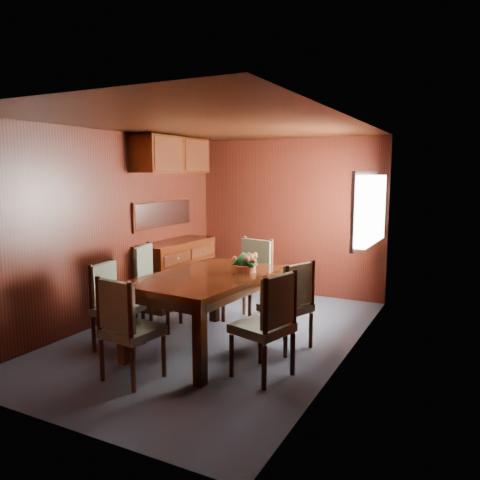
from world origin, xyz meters
The scene contains 11 objects.
ground centered at (0.00, 0.00, 0.00)m, with size 4.50×4.50×0.00m, color #3A404F.
room_shell centered at (-0.10, 0.33, 1.63)m, with size 3.06×4.52×2.41m.
sideboard centered at (-1.25, 1.00, 0.45)m, with size 0.48×1.40×0.90m, color black.
dining_table centered at (0.11, -0.37, 0.69)m, with size 1.20×1.80×0.81m.
chair_left_near centered at (-0.81, -0.83, 0.52)m, with size 0.48×0.50×0.94m.
chair_left_far centered at (-0.85, -0.10, 0.57)m, with size 0.57×0.59×1.03m.
chair_right_near centered at (1.00, -0.78, 0.56)m, with size 0.57×0.58×1.01m.
chair_right_far centered at (0.92, -0.02, 0.54)m, with size 0.58×0.59×0.97m.
chair_head centered at (-0.11, -1.43, 0.54)m, with size 0.51×0.49×0.97m.
chair_foot centered at (0.10, 0.71, 0.59)m, with size 0.60×0.58×1.06m.
flower_centerpiece centered at (0.39, -0.06, 0.94)m, with size 0.28×0.28×0.28m.
Camera 1 is at (2.63, -4.54, 1.88)m, focal length 35.00 mm.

